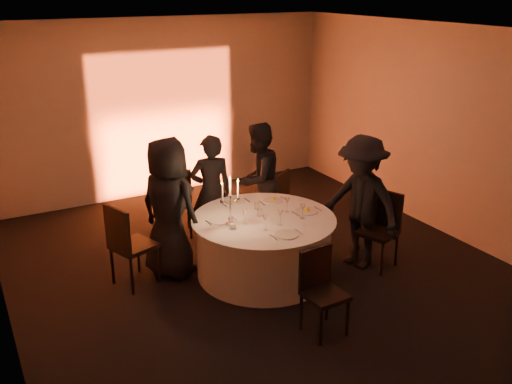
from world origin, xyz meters
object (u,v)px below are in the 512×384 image
candelabra (230,208)px  chair_left (127,241)px  banquet_table (264,246)px  guest_left (169,208)px  coffee_cup (233,226)px  guest_back_left (211,192)px  guest_back_right (258,179)px  chair_back_right (276,198)px  chair_front (321,286)px  chair_back_left (175,198)px  chair_right (381,225)px  guest_right (361,202)px

candelabra → chair_left: bearing=156.3°
banquet_table → candelabra: (-0.45, 0.01, 0.60)m
guest_left → coffee_cup: size_ratio=16.31×
banquet_table → chair_left: bearing=162.2°
guest_back_left → candelabra: 1.12m
guest_back_right → chair_back_right: bearing=142.2°
chair_front → guest_left: guest_left is taller
chair_back_left → guest_back_right: bearing=177.2°
coffee_cup → chair_right: bearing=-11.4°
chair_back_left → guest_left: 1.15m
chair_right → guest_left: (-2.50, 1.07, 0.33)m
coffee_cup → guest_back_left: bearing=77.7°
guest_back_left → coffee_cup: 1.22m
chair_right → guest_back_left: size_ratio=0.62×
banquet_table → guest_left: bearing=150.9°
chair_back_right → guest_back_right: (-0.27, 0.06, 0.31)m
chair_back_right → chair_front: (-0.91, -2.47, -0.00)m
chair_back_left → guest_back_left: guest_back_left is taller
chair_back_right → guest_right: (0.39, -1.47, 0.35)m
chair_right → candelabra: 2.03m
chair_right → chair_left: bearing=-128.9°
chair_back_right → coffee_cup: 1.80m
guest_back_right → coffee_cup: (-1.04, -1.27, -0.03)m
chair_right → chair_front: bearing=-81.4°
candelabra → guest_left: bearing=135.7°
chair_back_left → chair_front: 3.00m
guest_left → coffee_cup: (0.54, -0.67, -0.10)m
chair_back_right → guest_left: guest_left is taller
chair_back_left → guest_left: bearing=83.9°
chair_front → candelabra: bearing=102.2°
coffee_cup → chair_left: bearing=151.1°
coffee_cup → chair_back_right: bearing=42.6°
chair_back_right → coffee_cup: (-1.31, -1.21, 0.28)m
chair_back_left → chair_left: bearing=64.3°
guest_left → guest_right: size_ratio=1.02×
banquet_table → chair_back_right: bearing=53.1°
chair_front → guest_back_right: 2.63m
chair_left → candelabra: (1.14, -0.50, 0.39)m
guest_right → candelabra: 1.72m
chair_right → chair_front: 1.78m
chair_right → guest_right: 0.42m
guest_back_right → coffee_cup: size_ratio=15.14×
banquet_table → chair_back_right: size_ratio=1.94×
guest_back_left → guest_right: size_ratio=0.92×
chair_back_left → guest_back_left: (0.35, -0.50, 0.20)m
candelabra → chair_back_right: bearing=40.5°
chair_right → guest_right: (-0.25, 0.14, 0.31)m
guest_back_right → chair_front: bearing=50.4°
guest_back_left → chair_right: bearing=148.2°
chair_front → guest_back_left: 2.48m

